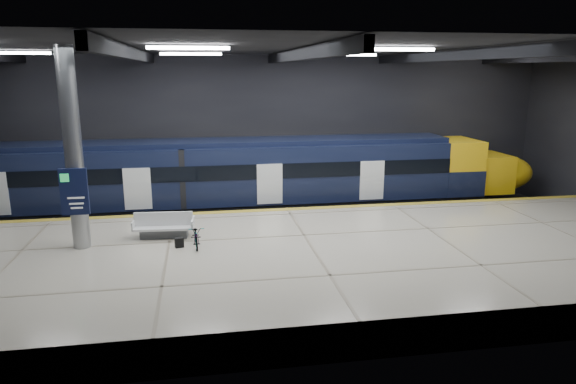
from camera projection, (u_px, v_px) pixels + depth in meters
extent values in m
plane|color=black|center=(299.00, 253.00, 20.67)|extent=(30.00, 30.00, 0.00)
cube|color=black|center=(271.00, 132.00, 27.42)|extent=(30.00, 0.10, 8.00)
cube|color=black|center=(364.00, 209.00, 12.07)|extent=(30.00, 0.10, 8.00)
cube|color=black|center=(300.00, 48.00, 18.83)|extent=(30.00, 16.00, 0.10)
cube|color=black|center=(131.00, 54.00, 17.91)|extent=(0.25, 16.00, 0.40)
cube|color=black|center=(300.00, 55.00, 18.89)|extent=(0.25, 16.00, 0.40)
cube|color=black|center=(452.00, 55.00, 19.87)|extent=(0.25, 16.00, 0.40)
cube|color=white|center=(188.00, 48.00, 16.28)|extent=(2.60, 0.18, 0.10)
cube|color=white|center=(398.00, 49.00, 17.43)|extent=(2.60, 0.18, 0.10)
cube|color=white|center=(17.00, 53.00, 20.90)|extent=(2.60, 0.18, 0.10)
cube|color=white|center=(191.00, 54.00, 22.04)|extent=(2.60, 0.18, 0.10)
cube|color=white|center=(348.00, 55.00, 23.18)|extent=(2.60, 0.18, 0.10)
cube|color=white|center=(491.00, 55.00, 24.33)|extent=(2.60, 0.18, 0.10)
cube|color=#BEB1A1|center=(312.00, 263.00, 18.14)|extent=(30.00, 11.00, 1.10)
cube|color=gold|center=(288.00, 209.00, 23.05)|extent=(30.00, 0.40, 0.01)
cube|color=gray|center=(281.00, 219.00, 25.24)|extent=(30.00, 0.08, 0.16)
cube|color=gray|center=(276.00, 211.00, 26.62)|extent=(30.00, 0.08, 0.16)
cube|color=black|center=(206.00, 209.00, 25.23)|extent=(24.00, 2.58, 0.80)
cube|color=black|center=(204.00, 174.00, 24.82)|extent=(24.00, 2.80, 2.75)
cube|color=black|center=(203.00, 143.00, 24.48)|extent=(24.00, 2.30, 0.24)
cube|color=black|center=(204.00, 174.00, 23.40)|extent=(24.00, 0.04, 0.70)
cube|color=white|center=(270.00, 184.00, 24.03)|extent=(1.20, 0.05, 1.90)
cube|color=yellow|center=(455.00, 165.00, 26.94)|extent=(2.00, 2.80, 2.75)
ellipsoid|color=yellow|center=(499.00, 173.00, 27.48)|extent=(3.60, 2.52, 1.90)
cube|color=black|center=(460.00, 162.00, 26.95)|extent=(1.60, 2.38, 0.80)
cube|color=#595B60|center=(164.00, 233.00, 19.16)|extent=(1.76, 0.67, 0.32)
cube|color=silver|center=(164.00, 227.00, 19.10)|extent=(2.21, 1.08, 0.09)
cube|color=silver|center=(163.00, 219.00, 19.03)|extent=(2.15, 0.26, 0.54)
cube|color=silver|center=(134.00, 224.00, 18.98)|extent=(0.14, 0.92, 0.32)
cube|color=silver|center=(193.00, 223.00, 19.17)|extent=(0.14, 0.92, 0.32)
imported|color=#99999E|center=(196.00, 236.00, 18.09)|extent=(0.60, 1.53, 0.79)
cube|color=black|center=(179.00, 243.00, 18.04)|extent=(0.33, 0.25, 0.35)
cylinder|color=#9EA0A5|center=(73.00, 150.00, 17.36)|extent=(0.60, 0.60, 6.90)
cube|color=#0F1537|center=(74.00, 192.00, 17.26)|extent=(0.90, 0.12, 1.60)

